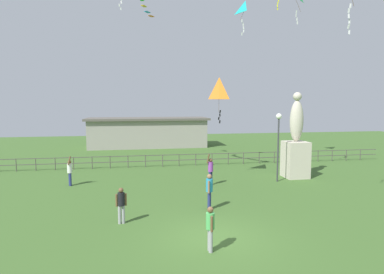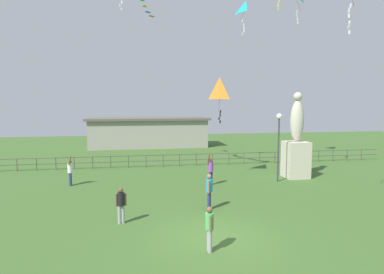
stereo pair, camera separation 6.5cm
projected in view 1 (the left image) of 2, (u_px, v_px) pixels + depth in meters
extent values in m
plane|color=#3D6028|center=(215.00, 239.00, 11.97)|extent=(80.00, 80.00, 0.00)
cube|color=beige|center=(295.00, 159.00, 21.79)|extent=(1.47, 1.47, 2.41)
ellipsoid|color=beige|center=(297.00, 121.00, 21.53)|extent=(0.90, 0.76, 2.73)
sphere|color=beige|center=(297.00, 96.00, 21.36)|extent=(0.56, 0.56, 0.56)
cylinder|color=#38383D|center=(278.00, 150.00, 20.53)|extent=(0.10, 0.10, 3.99)
sphere|color=white|center=(279.00, 116.00, 20.30)|extent=(0.36, 0.36, 0.36)
cylinder|color=#99999E|center=(120.00, 215.00, 13.42)|extent=(0.13, 0.13, 0.77)
cylinder|color=#99999E|center=(123.00, 214.00, 13.47)|extent=(0.13, 0.13, 0.77)
cylinder|color=black|center=(121.00, 199.00, 13.37)|extent=(0.28, 0.28, 0.54)
sphere|color=brown|center=(121.00, 190.00, 13.34)|extent=(0.21, 0.21, 0.21)
cylinder|color=brown|center=(117.00, 200.00, 13.31)|extent=(0.08, 0.08, 0.51)
cylinder|color=brown|center=(126.00, 199.00, 13.44)|extent=(0.08, 0.08, 0.51)
cylinder|color=navy|center=(210.00, 179.00, 19.72)|extent=(0.14, 0.14, 0.83)
cylinder|color=navy|center=(211.00, 178.00, 19.85)|extent=(0.14, 0.14, 0.83)
cylinder|color=purple|center=(211.00, 167.00, 19.71)|extent=(0.30, 0.30, 0.59)
sphere|color=brown|center=(211.00, 160.00, 19.67)|extent=(0.22, 0.22, 0.22)
cylinder|color=brown|center=(208.00, 159.00, 19.52)|extent=(0.21, 0.21, 0.56)
cylinder|color=brown|center=(212.00, 167.00, 19.88)|extent=(0.09, 0.09, 0.56)
cylinder|color=navy|center=(70.00, 180.00, 19.56)|extent=(0.13, 0.13, 0.79)
cylinder|color=navy|center=(70.00, 179.00, 19.69)|extent=(0.13, 0.13, 0.79)
cylinder|color=white|center=(70.00, 168.00, 19.55)|extent=(0.29, 0.29, 0.56)
sphere|color=brown|center=(69.00, 162.00, 19.51)|extent=(0.21, 0.21, 0.21)
cylinder|color=brown|center=(69.00, 161.00, 19.32)|extent=(0.23, 0.17, 0.53)
cylinder|color=brown|center=(69.00, 168.00, 19.71)|extent=(0.09, 0.09, 0.53)
cylinder|color=#99999E|center=(210.00, 239.00, 10.98)|extent=(0.13, 0.13, 0.78)
cylinder|color=#99999E|center=(211.00, 241.00, 10.83)|extent=(0.13, 0.13, 0.78)
cylinder|color=#4CB259|center=(210.00, 221.00, 10.84)|extent=(0.29, 0.29, 0.55)
sphere|color=brown|center=(210.00, 210.00, 10.80)|extent=(0.21, 0.21, 0.21)
cylinder|color=brown|center=(209.00, 220.00, 11.02)|extent=(0.09, 0.09, 0.52)
cylinder|color=brown|center=(212.00, 224.00, 10.65)|extent=(0.09, 0.09, 0.52)
cylinder|color=navy|center=(209.00, 201.00, 15.16)|extent=(0.15, 0.15, 0.85)
cylinder|color=navy|center=(210.00, 200.00, 15.32)|extent=(0.15, 0.15, 0.85)
cylinder|color=#268CBF|center=(209.00, 185.00, 15.17)|extent=(0.31, 0.31, 0.60)
sphere|color=#8C6647|center=(209.00, 176.00, 15.12)|extent=(0.23, 0.23, 0.23)
cylinder|color=#8C6647|center=(209.00, 187.00, 14.97)|extent=(0.09, 0.09, 0.57)
cylinder|color=#8C6647|center=(210.00, 185.00, 15.37)|extent=(0.09, 0.09, 0.57)
pyramid|color=orange|center=(219.00, 90.00, 21.33)|extent=(1.12, 0.95, 1.44)
cylinder|color=#4C381E|center=(219.00, 101.00, 21.06)|extent=(0.21, 0.70, 1.44)
cube|color=black|center=(220.00, 112.00, 21.19)|extent=(0.12, 0.03, 0.21)
cube|color=black|center=(220.00, 115.00, 21.21)|extent=(0.08, 0.03, 0.20)
cube|color=black|center=(219.00, 118.00, 21.18)|extent=(0.11, 0.03, 0.21)
cube|color=black|center=(220.00, 122.00, 21.25)|extent=(0.11, 0.01, 0.21)
cube|color=yellow|center=(279.00, 0.00, 25.32)|extent=(0.11, 0.04, 0.21)
cube|color=yellow|center=(278.00, 3.00, 25.29)|extent=(0.08, 0.02, 0.20)
cube|color=yellow|center=(277.00, 6.00, 25.28)|extent=(0.11, 0.04, 0.21)
cube|color=yellow|center=(278.00, 9.00, 25.33)|extent=(0.11, 0.02, 0.21)
pyramid|color=#19B2B2|center=(245.00, 8.00, 22.26)|extent=(0.79, 1.04, 0.88)
cylinder|color=#4C381E|center=(243.00, 14.00, 22.18)|extent=(0.44, 0.20, 0.88)
cube|color=white|center=(242.00, 21.00, 22.18)|extent=(0.08, 0.02, 0.20)
cube|color=white|center=(243.00, 24.00, 22.28)|extent=(0.10, 0.02, 0.21)
cube|color=white|center=(243.00, 28.00, 22.32)|extent=(0.10, 0.02, 0.21)
cube|color=white|center=(244.00, 31.00, 22.35)|extent=(0.11, 0.03, 0.21)
cube|color=white|center=(242.00, 34.00, 22.29)|extent=(0.09, 0.04, 0.20)
cylinder|color=#4C381E|center=(297.00, 2.00, 20.84)|extent=(0.38, 0.38, 1.22)
cube|color=white|center=(296.00, 12.00, 20.89)|extent=(0.09, 0.05, 0.20)
cube|color=white|center=(296.00, 15.00, 20.90)|extent=(0.08, 0.05, 0.20)
cube|color=white|center=(297.00, 19.00, 20.98)|extent=(0.09, 0.02, 0.20)
cube|color=white|center=(297.00, 23.00, 21.04)|extent=(0.09, 0.02, 0.20)
cube|color=white|center=(350.00, 6.00, 13.95)|extent=(0.11, 0.03, 0.21)
cube|color=white|center=(349.00, 11.00, 13.91)|extent=(0.11, 0.02, 0.21)
cube|color=white|center=(349.00, 16.00, 13.94)|extent=(0.09, 0.04, 0.20)
cube|color=white|center=(349.00, 21.00, 14.01)|extent=(0.10, 0.04, 0.20)
cube|color=white|center=(349.00, 27.00, 14.00)|extent=(0.11, 0.05, 0.21)
cube|color=white|center=(349.00, 32.00, 14.07)|extent=(0.11, 0.05, 0.21)
cube|color=white|center=(121.00, 2.00, 23.44)|extent=(0.11, 0.04, 0.21)
cube|color=white|center=(119.00, 5.00, 23.37)|extent=(0.09, 0.03, 0.20)
cube|color=white|center=(121.00, 9.00, 23.46)|extent=(0.11, 0.02, 0.21)
cube|color=#1EB759|center=(142.00, 0.00, 21.29)|extent=(0.33, 0.50, 0.03)
cube|color=yellow|center=(144.00, 6.00, 21.77)|extent=(0.41, 0.52, 0.03)
cube|color=#198CD1|center=(147.00, 12.00, 22.22)|extent=(0.46, 0.51, 0.03)
cube|color=orange|center=(151.00, 16.00, 22.64)|extent=(0.47, 0.51, 0.03)
cylinder|color=#4C4742|center=(16.00, 165.00, 23.70)|extent=(0.06, 0.06, 0.95)
cylinder|color=#4C4742|center=(36.00, 164.00, 23.92)|extent=(0.06, 0.06, 0.95)
cylinder|color=#4C4742|center=(55.00, 164.00, 24.15)|extent=(0.06, 0.06, 0.95)
cylinder|color=#4C4742|center=(73.00, 163.00, 24.37)|extent=(0.06, 0.06, 0.95)
cylinder|color=#4C4742|center=(92.00, 163.00, 24.60)|extent=(0.06, 0.06, 0.95)
cylinder|color=#4C4742|center=(110.00, 162.00, 24.83)|extent=(0.06, 0.06, 0.95)
cylinder|color=#4C4742|center=(128.00, 162.00, 25.06)|extent=(0.06, 0.06, 0.95)
cylinder|color=#4C4742|center=(146.00, 161.00, 25.28)|extent=(0.06, 0.06, 0.95)
cylinder|color=#4C4742|center=(163.00, 161.00, 25.51)|extent=(0.06, 0.06, 0.95)
cylinder|color=#4C4742|center=(179.00, 160.00, 25.73)|extent=(0.06, 0.06, 0.95)
cylinder|color=#4C4742|center=(196.00, 160.00, 25.96)|extent=(0.06, 0.06, 0.95)
cylinder|color=#4C4742|center=(212.00, 159.00, 26.18)|extent=(0.06, 0.06, 0.95)
cylinder|color=#4C4742|center=(228.00, 159.00, 26.41)|extent=(0.06, 0.06, 0.95)
cylinder|color=#4C4742|center=(243.00, 158.00, 26.63)|extent=(0.06, 0.06, 0.95)
cylinder|color=#4C4742|center=(259.00, 158.00, 26.86)|extent=(0.06, 0.06, 0.95)
cylinder|color=#4C4742|center=(274.00, 157.00, 27.09)|extent=(0.06, 0.06, 0.95)
cylinder|color=#4C4742|center=(289.00, 157.00, 27.31)|extent=(0.06, 0.06, 0.95)
cylinder|color=#4C4742|center=(304.00, 156.00, 27.54)|extent=(0.06, 0.06, 0.95)
cylinder|color=#4C4742|center=(318.00, 156.00, 27.76)|extent=(0.06, 0.06, 0.95)
cylinder|color=#4C4742|center=(332.00, 156.00, 27.99)|extent=(0.06, 0.06, 0.95)
cylinder|color=#4C4742|center=(346.00, 155.00, 28.22)|extent=(0.06, 0.06, 0.95)
cylinder|color=#4C4742|center=(360.00, 155.00, 28.45)|extent=(0.06, 0.06, 0.95)
cube|color=#4C4742|center=(172.00, 155.00, 25.59)|extent=(36.00, 0.05, 0.05)
cube|color=#4C4742|center=(172.00, 160.00, 25.64)|extent=(36.00, 0.05, 0.05)
cube|color=gray|center=(148.00, 133.00, 37.04)|extent=(12.93, 4.09, 3.06)
cube|color=#59544C|center=(148.00, 119.00, 36.87)|extent=(13.53, 4.69, 0.24)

